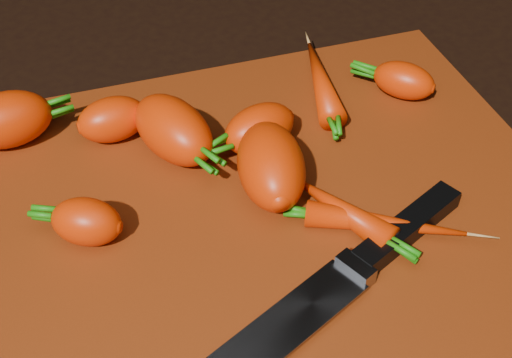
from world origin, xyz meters
name	(u,v)px	position (x,y,z in m)	size (l,w,h in m)	color
ground	(260,217)	(0.00, 0.00, -0.01)	(2.00, 2.00, 0.01)	black
cutting_board	(260,208)	(0.00, 0.00, 0.01)	(0.50, 0.40, 0.01)	maroon
carrot_0	(7,120)	(-0.19, 0.14, 0.04)	(0.08, 0.05, 0.05)	#E93407
carrot_1	(86,222)	(-0.14, 0.00, 0.03)	(0.06, 0.04, 0.04)	#E93407
carrot_2	(173,130)	(-0.05, 0.08, 0.04)	(0.09, 0.05, 0.05)	#E93407
carrot_3	(271,166)	(0.01, 0.01, 0.04)	(0.09, 0.05, 0.05)	#E93407
carrot_4	(259,129)	(0.02, 0.07, 0.03)	(0.07, 0.04, 0.04)	#E93407
carrot_5	(112,119)	(-0.10, 0.12, 0.03)	(0.06, 0.04, 0.04)	#E93407
carrot_6	(404,80)	(0.18, 0.10, 0.03)	(0.06, 0.04, 0.04)	#E93407
carrot_7	(321,80)	(0.10, 0.13, 0.03)	(0.13, 0.03, 0.03)	#E93407
carrot_8	(385,223)	(0.08, -0.06, 0.02)	(0.12, 0.02, 0.02)	#E93407
carrot_9	(341,209)	(0.05, -0.04, 0.02)	(0.10, 0.03, 0.03)	#E93407
knife	(274,335)	(-0.03, -0.13, 0.02)	(0.30, 0.16, 0.02)	gray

